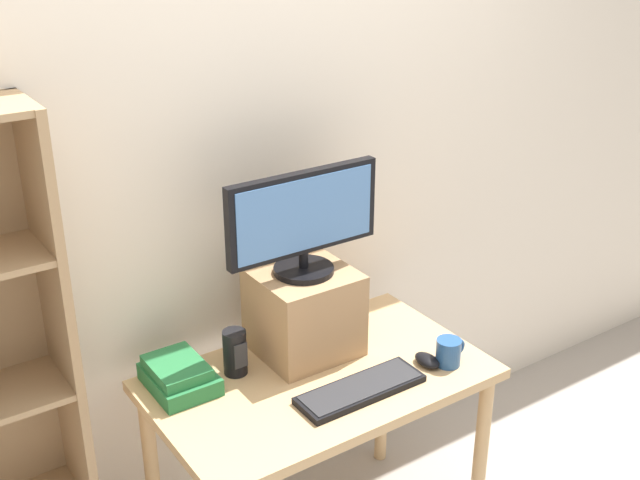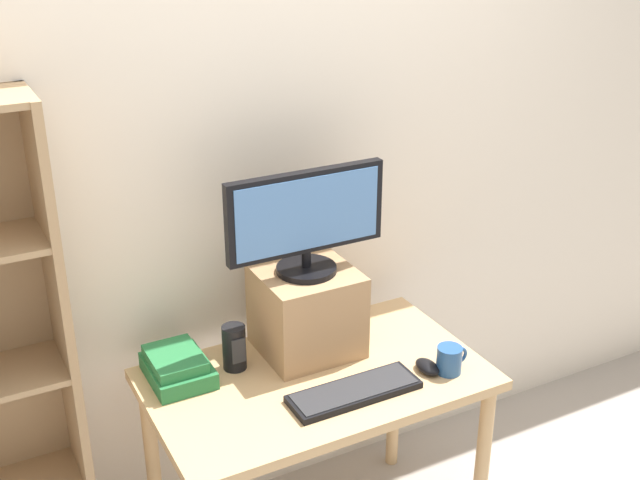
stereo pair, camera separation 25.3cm
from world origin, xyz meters
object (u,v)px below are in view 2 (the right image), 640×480
computer_mouse (427,367)px  coffee_mug (450,359)px  desk (316,400)px  book_stack (177,367)px  desk_speaker (234,347)px  riser_box (307,311)px  keyboard (354,392)px  computer_monitor (306,219)px

computer_mouse → coffee_mug: (0.06, -0.04, 0.03)m
coffee_mug → desk: bearing=154.6°
book_stack → desk_speaker: 0.20m
desk → computer_mouse: 0.39m
riser_box → desk_speaker: (-0.27, 0.00, -0.07)m
riser_box → keyboard: riser_box is taller
computer_monitor → keyboard: bearing=-89.0°
computer_mouse → desk_speaker: (-0.56, 0.32, 0.06)m
coffee_mug → desk_speaker: 0.71m
book_stack → computer_monitor: bearing=-4.1°
computer_monitor → coffee_mug: bearing=-44.9°
computer_monitor → computer_mouse: computer_monitor is taller
riser_box → desk: bearing=-106.4°
book_stack → desk_speaker: (0.19, -0.03, 0.03)m
desk → keyboard: 0.20m
book_stack → desk_speaker: size_ratio=1.59×
computer_mouse → book_stack: book_stack is taller
desk → keyboard: size_ratio=2.57×
computer_mouse → riser_box: bearing=132.3°
desk → computer_mouse: size_ratio=10.61×
computer_mouse → desk: bearing=155.4°
desk → computer_mouse: bearing=-24.6°
coffee_mug → desk_speaker: desk_speaker is taller
riser_box → keyboard: bearing=-89.0°
computer_monitor → coffee_mug: (0.35, -0.35, -0.44)m
desk → keyboard: keyboard is taller
computer_mouse → desk_speaker: desk_speaker is taller
desk → riser_box: bearing=73.6°
computer_monitor → computer_mouse: (0.29, -0.31, -0.47)m
desk → computer_monitor: size_ratio=1.99×
riser_box → desk_speaker: 0.28m
keyboard → desk: bearing=108.8°
keyboard → computer_monitor: bearing=91.0°
riser_box → coffee_mug: riser_box is taller
computer_monitor → keyboard: size_ratio=1.29×
computer_monitor → coffee_mug: size_ratio=4.83×
computer_mouse → keyboard: bearing=-179.4°
computer_mouse → coffee_mug: coffee_mug is taller
keyboard → desk_speaker: (-0.27, 0.32, 0.07)m
desk_speaker → book_stack: bearing=171.7°
keyboard → coffee_mug: (0.34, -0.03, 0.03)m
computer_mouse → book_stack: bearing=155.0°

